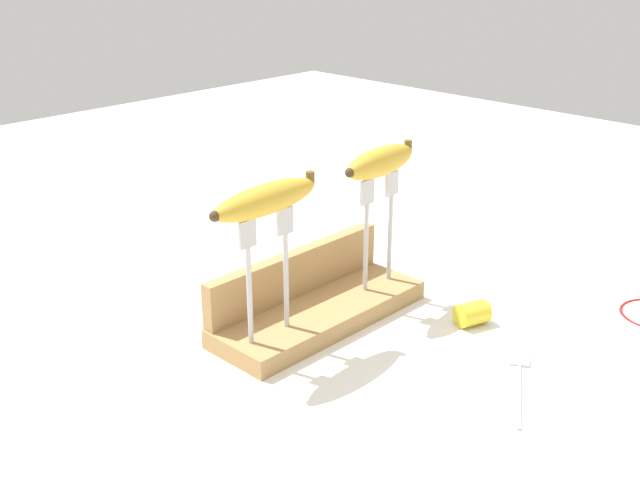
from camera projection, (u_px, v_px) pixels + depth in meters
ground_plane at (320, 322)px, 1.15m from camera, size 3.00×3.00×0.00m
wooden_board at (320, 313)px, 1.14m from camera, size 0.34×0.12×0.03m
board_backstop at (296, 273)px, 1.16m from camera, size 0.33×0.02×0.07m
fork_stand_left at (268, 264)px, 1.02m from camera, size 0.09×0.01×0.17m
fork_stand_right at (379, 220)px, 1.16m from camera, size 0.08×0.01×0.17m
banana_raised_left at (266, 199)px, 0.98m from camera, size 0.18×0.05×0.04m
banana_raised_right at (380, 162)px, 1.13m from camera, size 0.15×0.05×0.04m
fork_fallen_near at (519, 376)px, 1.00m from camera, size 0.16×0.11×0.01m
banana_chunk_near at (473, 313)px, 1.13m from camera, size 0.06×0.05×0.03m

